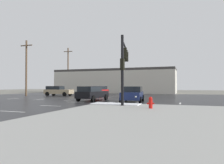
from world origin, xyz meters
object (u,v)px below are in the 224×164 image
object	(u,v)px
fire_hydrant	(151,103)
sedan_black	(92,93)
utility_pole_distant	(68,69)
sedan_red	(98,91)
sedan_tan	(58,91)
sedan_navy	(133,94)
traffic_signal_mast	(124,59)
utility_pole_far	(26,67)

from	to	relation	value
fire_hydrant	sedan_black	world-z (taller)	sedan_black
utility_pole_distant	sedan_red	bearing A→B (deg)	-41.36
sedan_red	sedan_tan	bearing A→B (deg)	-69.00
sedan_navy	traffic_signal_mast	bearing A→B (deg)	-7.54
fire_hydrant	traffic_signal_mast	bearing A→B (deg)	131.12
traffic_signal_mast	sedan_tan	world-z (taller)	traffic_signal_mast
sedan_tan	utility_pole_far	distance (m)	6.33
sedan_black	sedan_navy	xyz separation A→B (m)	(4.70, -0.45, 0.00)
sedan_navy	utility_pole_far	size ratio (longest dim) A/B	0.52
utility_pole_far	sedan_black	bearing A→B (deg)	-22.63
fire_hydrant	sedan_tan	xyz separation A→B (m)	(-17.29, 14.55, 0.32)
sedan_black	fire_hydrant	bearing A→B (deg)	-127.21
traffic_signal_mast	sedan_red	world-z (taller)	traffic_signal_mast
sedan_tan	sedan_red	bearing A→B (deg)	11.84
fire_hydrant	sedan_red	world-z (taller)	sedan_red
fire_hydrant	utility_pole_far	distance (m)	25.62
utility_pole_distant	sedan_tan	bearing A→B (deg)	-65.18
fire_hydrant	sedan_tan	bearing A→B (deg)	139.92
sedan_navy	utility_pole_far	bearing A→B (deg)	-115.39
fire_hydrant	sedan_red	distance (m)	19.64
sedan_black	sedan_tan	distance (m)	12.68
sedan_tan	traffic_signal_mast	bearing A→B (deg)	-41.59
sedan_red	utility_pole_distant	size ratio (longest dim) A/B	0.46
sedan_navy	sedan_tan	distance (m)	16.82
fire_hydrant	sedan_black	size ratio (longest dim) A/B	0.17
sedan_navy	sedan_red	xyz separation A→B (m)	(-8.21, 10.19, 0.00)
utility_pole_far	fire_hydrant	bearing A→B (deg)	-29.86
fire_hydrant	sedan_black	distance (m)	9.93
sedan_black	sedan_navy	distance (m)	4.72
traffic_signal_mast	utility_pole_far	size ratio (longest dim) A/B	0.63
traffic_signal_mast	sedan_black	world-z (taller)	traffic_signal_mast
sedan_red	sedan_tan	distance (m)	6.56
sedan_black	sedan_red	bearing A→B (deg)	23.94
sedan_navy	sedan_black	bearing A→B (deg)	-102.19
sedan_black	utility_pole_distant	xyz separation A→B (m)	(-15.54, 20.33, 4.49)
sedan_black	sedan_navy	world-z (taller)	same
sedan_black	sedan_red	world-z (taller)	same
sedan_red	sedan_tan	world-z (taller)	same
utility_pole_far	sedan_tan	bearing A→B (deg)	23.05
sedan_black	utility_pole_distant	bearing A→B (deg)	41.50
traffic_signal_mast	fire_hydrant	world-z (taller)	traffic_signal_mast
utility_pole_far	utility_pole_distant	bearing A→B (deg)	94.29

